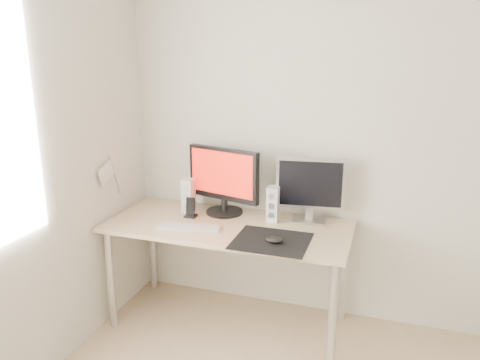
# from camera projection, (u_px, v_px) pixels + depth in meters

# --- Properties ---
(wall_back) EXTENTS (3.50, 0.00, 3.50)m
(wall_back) POSITION_uv_depth(u_px,v_px,m) (384.00, 145.00, 3.00)
(wall_back) COLOR beige
(wall_back) RESTS_ON ground
(mousepad) EXTENTS (0.45, 0.40, 0.00)m
(mousepad) POSITION_uv_depth(u_px,v_px,m) (271.00, 241.00, 2.81)
(mousepad) COLOR black
(mousepad) RESTS_ON desk
(mouse) EXTENTS (0.11, 0.06, 0.04)m
(mouse) POSITION_uv_depth(u_px,v_px,m) (273.00, 240.00, 2.77)
(mouse) COLOR black
(mouse) RESTS_ON mousepad
(desk) EXTENTS (1.60, 0.70, 0.73)m
(desk) POSITION_uv_depth(u_px,v_px,m) (228.00, 235.00, 3.10)
(desk) COLOR #D1B587
(desk) RESTS_ON ground
(main_monitor) EXTENTS (0.54, 0.32, 0.47)m
(main_monitor) POSITION_uv_depth(u_px,v_px,m) (223.00, 178.00, 3.22)
(main_monitor) COLOR black
(main_monitor) RESTS_ON desk
(second_monitor) EXTENTS (0.45, 0.19, 0.43)m
(second_monitor) POSITION_uv_depth(u_px,v_px,m) (310.00, 187.00, 3.07)
(second_monitor) COLOR #B0B0B2
(second_monitor) RESTS_ON desk
(speaker_left) EXTENTS (0.08, 0.09, 0.24)m
(speaker_left) POSITION_uv_depth(u_px,v_px,m) (188.00, 195.00, 3.29)
(speaker_left) COLOR white
(speaker_left) RESTS_ON desk
(speaker_right) EXTENTS (0.08, 0.09, 0.24)m
(speaker_right) POSITION_uv_depth(u_px,v_px,m) (273.00, 204.00, 3.11)
(speaker_right) COLOR white
(speaker_right) RESTS_ON desk
(keyboard) EXTENTS (0.43, 0.18, 0.02)m
(keyboard) POSITION_uv_depth(u_px,v_px,m) (189.00, 227.00, 3.00)
(keyboard) COLOR silver
(keyboard) RESTS_ON desk
(phone_dock) EXTENTS (0.08, 0.07, 0.14)m
(phone_dock) POSITION_uv_depth(u_px,v_px,m) (191.00, 211.00, 3.20)
(phone_dock) COLOR black
(phone_dock) RESTS_ON desk
(pennant) EXTENTS (0.01, 0.23, 0.29)m
(pennant) POSITION_uv_depth(u_px,v_px,m) (109.00, 173.00, 3.10)
(pennant) COLOR #A57F54
(pennant) RESTS_ON wall_left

